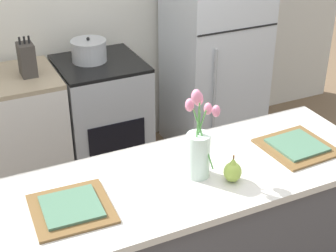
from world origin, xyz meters
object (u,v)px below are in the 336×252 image
plate_setting_left (71,208)px  knife_block (27,60)px  stove_range (103,118)px  flower_vase (198,147)px  plate_setting_right (297,146)px  pear_figurine (233,171)px  cooking_pot (89,51)px  refrigerator (215,44)px

plate_setting_left → knife_block: 1.61m
stove_range → flower_vase: size_ratio=2.03×
flower_vase → plate_setting_right: bearing=-0.3°
pear_figurine → stove_range: bearing=91.1°
plate_setting_right → cooking_pot: bearing=107.3°
plate_setting_right → cooking_pot: cooking_pot is taller
plate_setting_right → knife_block: 1.87m
cooking_pot → knife_block: 0.46m
flower_vase → plate_setting_right: (0.55, -0.00, -0.14)m
stove_range → plate_setting_right: plate_setting_right is taller
stove_range → knife_block: 0.75m
cooking_pot → refrigerator: bearing=-2.7°
stove_range → refrigerator: refrigerator is taller
plate_setting_left → cooking_pot: bearing=69.9°
stove_range → knife_block: knife_block is taller
stove_range → plate_setting_left: 1.83m
stove_range → plate_setting_right: (0.47, -1.63, 0.51)m
refrigerator → cooking_pot: size_ratio=6.99×
stove_range → refrigerator: 1.04m
stove_range → pear_figurine: bearing=-88.9°
flower_vase → knife_block: flower_vase is taller
pear_figurine → knife_block: 1.79m
stove_range → plate_setting_left: size_ratio=2.70×
plate_setting_left → stove_range: bearing=67.7°
plate_setting_left → plate_setting_right: (1.14, 0.00, 0.00)m
stove_range → plate_setting_right: bearing=-74.0°
refrigerator → pear_figurine: refrigerator is taller
cooking_pot → knife_block: bearing=-170.7°
pear_figurine → knife_block: knife_block is taller
refrigerator → plate_setting_right: 1.70m
pear_figurine → plate_setting_left: bearing=171.7°
plate_setting_left → plate_setting_right: same height
refrigerator → flower_vase: 1.94m
stove_range → refrigerator: (0.95, 0.00, 0.43)m
flower_vase → pear_figurine: (0.12, -0.11, -0.09)m
stove_range → plate_setting_right: size_ratio=2.70×
stove_range → cooking_pot: size_ratio=3.55×
pear_figurine → cooking_pot: bearing=92.8°
plate_setting_left → pear_figurine: bearing=-8.3°
pear_figurine → plate_setting_right: bearing=13.3°
stove_range → knife_block: bearing=-177.0°
stove_range → plate_setting_right: 1.77m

